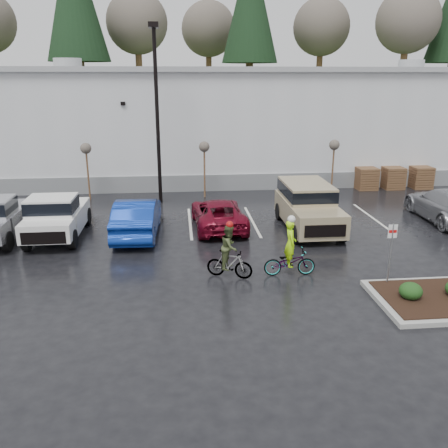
{
  "coord_description": "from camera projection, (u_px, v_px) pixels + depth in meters",
  "views": [
    {
      "loc": [
        -2.98,
        -13.6,
        6.72
      ],
      "look_at": [
        -1.31,
        3.56,
        1.3
      ],
      "focal_mm": 38.0,
      "sensor_mm": 36.0,
      "label": 1
    }
  ],
  "objects": [
    {
      "name": "fire_lane_sign",
      "position": [
        391.0,
        247.0,
        15.32
      ],
      "size": [
        0.3,
        0.05,
        2.2
      ],
      "color": "gray",
      "rests_on": "ground"
    },
    {
      "name": "car_blue",
      "position": [
        137.0,
        217.0,
        20.65
      ],
      "size": [
        1.9,
        5.03,
        1.64
      ],
      "primitive_type": "imported",
      "rotation": [
        0.0,
        0.0,
        3.11
      ],
      "color": "navy",
      "rests_on": "ground"
    },
    {
      "name": "shrub_a",
      "position": [
        411.0,
        291.0,
        14.5
      ],
      "size": [
        0.7,
        0.7,
        0.52
      ],
      "primitive_type": "ellipsoid",
      "color": "black",
      "rests_on": "curb_island"
    },
    {
      "name": "pallet_stack_c",
      "position": [
        421.0,
        177.0,
        29.41
      ],
      "size": [
        1.2,
        1.2,
        1.35
      ],
      "primitive_type": "cube",
      "color": "#4E391F",
      "rests_on": "ground"
    },
    {
      "name": "sapling_west",
      "position": [
        86.0,
        152.0,
        25.99
      ],
      "size": [
        0.6,
        0.6,
        3.2
      ],
      "color": "#4E391F",
      "rests_on": "ground"
    },
    {
      "name": "car_red",
      "position": [
        218.0,
        213.0,
        21.74
      ],
      "size": [
        2.43,
        4.88,
        1.33
      ],
      "primitive_type": "imported",
      "rotation": [
        0.0,
        0.0,
        3.19
      ],
      "color": "maroon",
      "rests_on": "ground"
    },
    {
      "name": "sapling_east",
      "position": [
        334.0,
        148.0,
        27.29
      ],
      "size": [
        0.6,
        0.6,
        3.2
      ],
      "color": "#4E391F",
      "rests_on": "ground"
    },
    {
      "name": "suv_tan",
      "position": [
        309.0,
        208.0,
        21.32
      ],
      "size": [
        2.2,
        5.1,
        2.06
      ],
      "primitive_type": null,
      "color": "tan",
      "rests_on": "ground"
    },
    {
      "name": "ground",
      "position": [
        275.0,
        294.0,
        15.2
      ],
      "size": [
        120.0,
        120.0,
        0.0
      ],
      "primitive_type": "plane",
      "color": "black",
      "rests_on": "ground"
    },
    {
      "name": "pallet_stack_a",
      "position": [
        366.0,
        178.0,
        29.08
      ],
      "size": [
        1.2,
        1.2,
        1.35
      ],
      "primitive_type": "cube",
      "color": "#4E391F",
      "rests_on": "ground"
    },
    {
      "name": "pallet_stack_b",
      "position": [
        393.0,
        178.0,
        29.24
      ],
      "size": [
        1.2,
        1.2,
        1.35
      ],
      "primitive_type": "cube",
      "color": "#4E391F",
      "rests_on": "ground"
    },
    {
      "name": "wooded_ridge",
      "position": [
        201.0,
        108.0,
        57.03
      ],
      "size": [
        80.0,
        25.0,
        6.0
      ],
      "primitive_type": "cube",
      "color": "#263A18",
      "rests_on": "ground"
    },
    {
      "name": "car_far_silver",
      "position": [
        447.0,
        205.0,
        22.64
      ],
      "size": [
        2.42,
        5.6,
        1.61
      ],
      "primitive_type": "imported",
      "rotation": [
        0.0,
        0.0,
        3.11
      ],
      "color": "#A0A1A7",
      "rests_on": "ground"
    },
    {
      "name": "lamppost",
      "position": [
        156.0,
        96.0,
        24.52
      ],
      "size": [
        0.5,
        1.0,
        9.22
      ],
      "color": "black",
      "rests_on": "ground"
    },
    {
      "name": "warehouse",
      "position": [
        217.0,
        119.0,
        34.99
      ],
      "size": [
        60.5,
        15.5,
        7.2
      ],
      "color": "silver",
      "rests_on": "ground"
    },
    {
      "name": "sapling_mid",
      "position": [
        204.0,
        150.0,
        26.59
      ],
      "size": [
        0.6,
        0.6,
        3.2
      ],
      "color": "#4E391F",
      "rests_on": "ground"
    },
    {
      "name": "pickup_white",
      "position": [
        59.0,
        214.0,
        20.56
      ],
      "size": [
        2.1,
        5.2,
        1.96
      ],
      "primitive_type": null,
      "color": "white",
      "rests_on": "ground"
    },
    {
      "name": "cyclist_olive",
      "position": [
        230.0,
        257.0,
        16.28
      ],
      "size": [
        1.63,
        1.02,
        2.05
      ],
      "rotation": [
        0.0,
        0.0,
        1.19
      ],
      "color": "#3F3F44",
      "rests_on": "ground"
    },
    {
      "name": "cyclist_hivis",
      "position": [
        290.0,
        257.0,
        16.5
      ],
      "size": [
        1.81,
        0.66,
        2.18
      ],
      "rotation": [
        0.0,
        0.0,
        1.55
      ],
      "color": "#3F3F44",
      "rests_on": "ground"
    }
  ]
}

